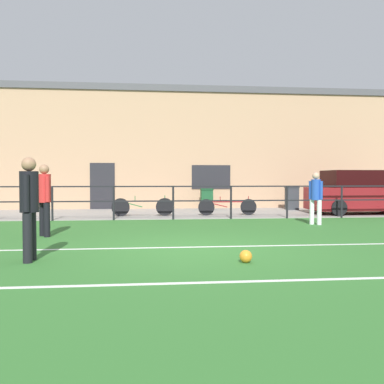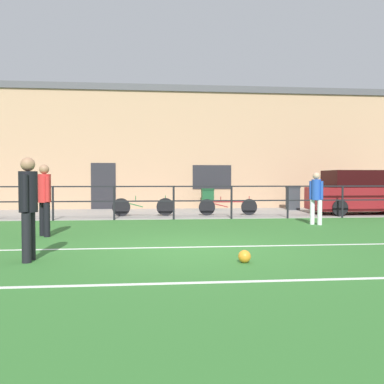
{
  "view_description": "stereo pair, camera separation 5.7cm",
  "coord_description": "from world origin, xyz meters",
  "px_view_note": "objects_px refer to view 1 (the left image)",
  "views": [
    {
      "loc": [
        -0.88,
        -8.22,
        1.39
      ],
      "look_at": [
        0.32,
        2.92,
        1.03
      ],
      "focal_mm": 39.22,
      "sensor_mm": 36.0,
      "label": 1
    },
    {
      "loc": [
        -0.82,
        -8.22,
        1.39
      ],
      "look_at": [
        0.32,
        2.92,
        1.03
      ],
      "focal_mm": 39.22,
      "sensor_mm": 36.0,
      "label": 2
    }
  ],
  "objects_px": {
    "player_striker": "(316,195)",
    "bicycle_parked_2": "(227,207)",
    "player_goalkeeper": "(29,202)",
    "trash_bin_1": "(292,198)",
    "trash_bin_0": "(207,199)",
    "soccer_ball_match": "(246,256)",
    "parked_car_red": "(362,193)",
    "bicycle_parked_1": "(143,207)",
    "player_winger": "(44,196)"
  },
  "relations": [
    {
      "from": "player_striker",
      "to": "bicycle_parked_2",
      "type": "xyz_separation_m",
      "value": [
        -2.09,
        3.24,
        -0.56
      ]
    },
    {
      "from": "player_goalkeeper",
      "to": "trash_bin_1",
      "type": "xyz_separation_m",
      "value": [
        8.32,
        10.65,
        -0.45
      ]
    },
    {
      "from": "trash_bin_0",
      "to": "trash_bin_1",
      "type": "xyz_separation_m",
      "value": [
        3.72,
        -0.56,
        0.05
      ]
    },
    {
      "from": "player_striker",
      "to": "trash_bin_1",
      "type": "distance_m",
      "value": 5.87
    },
    {
      "from": "player_goalkeeper",
      "to": "soccer_ball_match",
      "type": "height_order",
      "value": "player_goalkeeper"
    },
    {
      "from": "parked_car_red",
      "to": "soccer_ball_match",
      "type": "bearing_deg",
      "value": -127.28
    },
    {
      "from": "bicycle_parked_1",
      "to": "soccer_ball_match",
      "type": "bearing_deg",
      "value": -78.34
    },
    {
      "from": "soccer_ball_match",
      "to": "bicycle_parked_2",
      "type": "bearing_deg",
      "value": 81.06
    },
    {
      "from": "player_goalkeeper",
      "to": "player_striker",
      "type": "height_order",
      "value": "player_goalkeeper"
    },
    {
      "from": "trash_bin_0",
      "to": "soccer_ball_match",
      "type": "bearing_deg",
      "value": -94.95
    },
    {
      "from": "player_striker",
      "to": "trash_bin_1",
      "type": "relative_size",
      "value": 1.52
    },
    {
      "from": "player_winger",
      "to": "bicycle_parked_1",
      "type": "relative_size",
      "value": 0.76
    },
    {
      "from": "player_goalkeeper",
      "to": "parked_car_red",
      "type": "height_order",
      "value": "player_goalkeeper"
    },
    {
      "from": "soccer_ball_match",
      "to": "bicycle_parked_1",
      "type": "distance_m",
      "value": 8.85
    },
    {
      "from": "player_striker",
      "to": "parked_car_red",
      "type": "xyz_separation_m",
      "value": [
        3.3,
        3.43,
        -0.08
      ]
    },
    {
      "from": "player_striker",
      "to": "parked_car_red",
      "type": "relative_size",
      "value": 0.38
    },
    {
      "from": "bicycle_parked_1",
      "to": "trash_bin_0",
      "type": "relative_size",
      "value": 2.42
    },
    {
      "from": "bicycle_parked_2",
      "to": "trash_bin_1",
      "type": "relative_size",
      "value": 2.12
    },
    {
      "from": "player_striker",
      "to": "soccer_ball_match",
      "type": "distance_m",
      "value": 6.48
    },
    {
      "from": "player_winger",
      "to": "soccer_ball_match",
      "type": "relative_size",
      "value": 8.22
    },
    {
      "from": "parked_car_red",
      "to": "trash_bin_0",
      "type": "height_order",
      "value": "parked_car_red"
    },
    {
      "from": "bicycle_parked_1",
      "to": "trash_bin_1",
      "type": "bearing_deg",
      "value": 20.81
    },
    {
      "from": "player_goalkeeper",
      "to": "parked_car_red",
      "type": "distance_m",
      "value": 13.3
    },
    {
      "from": "bicycle_parked_1",
      "to": "trash_bin_0",
      "type": "height_order",
      "value": "trash_bin_0"
    },
    {
      "from": "player_goalkeeper",
      "to": "trash_bin_0",
      "type": "bearing_deg",
      "value": 157.63
    },
    {
      "from": "player_striker",
      "to": "bicycle_parked_2",
      "type": "distance_m",
      "value": 3.89
    },
    {
      "from": "player_winger",
      "to": "trash_bin_1",
      "type": "bearing_deg",
      "value": -85.44
    },
    {
      "from": "player_goalkeeper",
      "to": "bicycle_parked_2",
      "type": "distance_m",
      "value": 9.58
    },
    {
      "from": "trash_bin_1",
      "to": "bicycle_parked_1",
      "type": "bearing_deg",
      "value": -159.19
    },
    {
      "from": "player_winger",
      "to": "soccer_ball_match",
      "type": "height_order",
      "value": "player_winger"
    },
    {
      "from": "bicycle_parked_2",
      "to": "player_goalkeeper",
      "type": "bearing_deg",
      "value": -121.19
    },
    {
      "from": "player_goalkeeper",
      "to": "trash_bin_0",
      "type": "xyz_separation_m",
      "value": [
        4.6,
        11.21,
        -0.5
      ]
    },
    {
      "from": "soccer_ball_match",
      "to": "bicycle_parked_2",
      "type": "distance_m",
      "value": 8.78
    },
    {
      "from": "soccer_ball_match",
      "to": "player_winger",
      "type": "bearing_deg",
      "value": 138.49
    },
    {
      "from": "parked_car_red",
      "to": "player_goalkeeper",
      "type": "bearing_deg",
      "value": -140.99
    },
    {
      "from": "soccer_ball_match",
      "to": "bicycle_parked_1",
      "type": "relative_size",
      "value": 0.09
    },
    {
      "from": "bicycle_parked_2",
      "to": "trash_bin_0",
      "type": "xyz_separation_m",
      "value": [
        -0.35,
        3.04,
        0.15
      ]
    },
    {
      "from": "player_striker",
      "to": "parked_car_red",
      "type": "bearing_deg",
      "value": -88.33
    },
    {
      "from": "player_striker",
      "to": "soccer_ball_match",
      "type": "height_order",
      "value": "player_striker"
    },
    {
      "from": "player_winger",
      "to": "parked_car_red",
      "type": "bearing_deg",
      "value": -100.09
    },
    {
      "from": "trash_bin_0",
      "to": "bicycle_parked_2",
      "type": "bearing_deg",
      "value": -83.41
    },
    {
      "from": "parked_car_red",
      "to": "bicycle_parked_1",
      "type": "xyz_separation_m",
      "value": [
        -8.54,
        -0.2,
        -0.45
      ]
    },
    {
      "from": "player_goalkeeper",
      "to": "player_striker",
      "type": "distance_m",
      "value": 8.59
    },
    {
      "from": "trash_bin_1",
      "to": "trash_bin_0",
      "type": "bearing_deg",
      "value": 171.45
    },
    {
      "from": "player_winger",
      "to": "trash_bin_1",
      "type": "height_order",
      "value": "player_winger"
    },
    {
      "from": "soccer_ball_match",
      "to": "parked_car_red",
      "type": "relative_size",
      "value": 0.05
    },
    {
      "from": "parked_car_red",
      "to": "player_winger",
      "type": "bearing_deg",
      "value": -154.09
    },
    {
      "from": "player_goalkeeper",
      "to": "trash_bin_1",
      "type": "bearing_deg",
      "value": 141.94
    },
    {
      "from": "bicycle_parked_1",
      "to": "bicycle_parked_2",
      "type": "height_order",
      "value": "bicycle_parked_1"
    },
    {
      "from": "bicycle_parked_1",
      "to": "trash_bin_1",
      "type": "relative_size",
      "value": 2.18
    }
  ]
}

